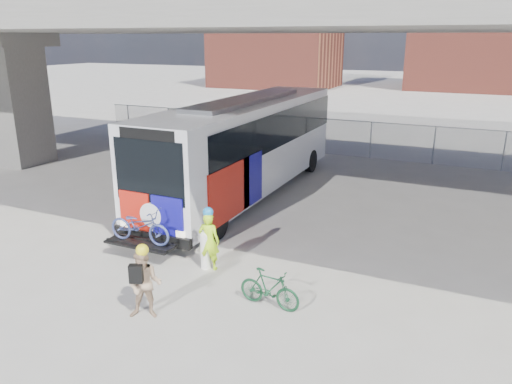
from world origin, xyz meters
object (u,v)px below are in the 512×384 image
Objects in this scene: bus at (246,140)px; bollard at (206,248)px; cyclist_hivis at (209,240)px; cyclist_tan at (144,283)px; bike_parked at (269,289)px.

bollard is at bearing -73.33° from bus.
cyclist_hivis is 2.64m from cyclist_tan.
cyclist_tan is at bearing 128.93° from bike_parked.
bus is 12.33× the size of bollard.
cyclist_tan is (0.05, -2.63, 0.25)m from bollard.
bike_parked is at bearing 144.77° from cyclist_hivis.
cyclist_hivis is at bearing -72.44° from bus.
bus is 7.55× the size of cyclist_hivis.
cyclist_tan is at bearing -77.75° from bus.
cyclist_hivis is 2.49m from bike_parked.
cyclist_hivis reaches higher than cyclist_tan.
bike_parked is (2.19, -1.11, -0.37)m from cyclist_hivis.
cyclist_tan reaches higher than bollard.
cyclist_hivis is 1.15× the size of bike_parked.
bollard is 2.56m from bike_parked.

